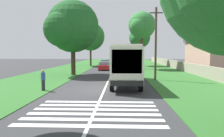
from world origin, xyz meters
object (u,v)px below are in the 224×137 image
object	(u,v)px
trailing_car_1	(105,64)
roadside_tree_right_2	(141,26)
roadside_tree_right_0	(139,38)
coach_bus	(125,62)
pedestrian	(43,80)
trailing_car_0	(104,66)
roadside_building	(219,52)
roadside_tree_left_1	(71,28)
roadside_tree_left_2	(90,37)
utility_pole	(156,43)

from	to	relation	value
trailing_car_1	roadside_tree_right_2	bearing A→B (deg)	-131.46
roadside_tree_right_0	roadside_tree_right_2	distance (m)	9.22
coach_bus	pedestrian	xyz separation A→B (m)	(-4.13, 6.67, -1.24)
trailing_car_0	roadside_building	xyz separation A→B (m)	(-1.09, -19.19, 2.46)
roadside_tree_right_0	roadside_tree_right_2	size ratio (longest dim) A/B	0.83
roadside_tree_left_1	pedestrian	bearing A→B (deg)	-177.95
roadside_tree_left_1	roadside_tree_right_2	distance (m)	15.14
roadside_building	pedestrian	size ratio (longest dim) A/B	7.58
coach_bus	roadside_tree_right_0	xyz separation A→B (m)	(28.18, -3.62, 4.02)
roadside_tree_left_2	roadside_tree_right_0	bearing A→B (deg)	-89.74
coach_bus	trailing_car_0	world-z (taller)	coach_bus
roadside_tree_right_2	utility_pole	bearing A→B (deg)	-179.35
utility_pole	roadside_building	xyz separation A→B (m)	(12.64, -12.41, -1.04)
utility_pole	coach_bus	bearing A→B (deg)	133.46
coach_bus	roadside_tree_left_1	bearing A→B (deg)	41.10
trailing_car_1	roadside_tree_right_2	size ratio (longest dim) A/B	0.41
utility_pole	roadside_tree_left_2	bearing A→B (deg)	23.65
roadside_tree_left_1	roadside_tree_right_0	distance (m)	22.72
roadside_tree_left_2	pedestrian	xyz separation A→B (m)	(-32.26, -0.81, -5.48)
roadside_tree_left_2	roadside_building	world-z (taller)	roadside_tree_left_2
trailing_car_1	roadside_tree_left_2	bearing A→B (deg)	52.79
roadside_tree_left_1	roadside_building	bearing A→B (deg)	-71.39
roadside_tree_right_0	pedestrian	world-z (taller)	roadside_tree_right_0
coach_bus	trailing_car_1	bearing A→B (deg)	8.63
roadside_tree_left_2	roadside_building	distance (m)	26.53
coach_bus	pedestrian	world-z (taller)	coach_bus
coach_bus	trailing_car_0	xyz separation A→B (m)	(16.96, 3.36, -1.48)
coach_bus	trailing_car_0	distance (m)	17.36
utility_pole	pedestrian	size ratio (longest dim) A/B	4.72
roadside_tree_left_2	coach_bus	bearing A→B (deg)	-165.10
roadside_tree_right_0	trailing_car_0	bearing A→B (deg)	148.12
roadside_tree_right_2	trailing_car_1	bearing A→B (deg)	48.54
roadside_tree_left_2	roadside_building	size ratio (longest dim) A/B	0.76
roadside_building	roadside_tree_left_2	bearing A→B (deg)	62.27
roadside_tree_left_1	roadside_tree_right_2	size ratio (longest dim) A/B	0.96
trailing_car_0	pedestrian	world-z (taller)	pedestrian
roadside_tree_right_2	pedestrian	bearing A→B (deg)	156.90
roadside_tree_left_2	roadside_tree_right_2	size ratio (longest dim) A/B	0.93
roadside_tree_right_2	roadside_tree_left_1	bearing A→B (deg)	136.63
pedestrian	roadside_tree_right_2	bearing A→B (deg)	-23.10
roadside_tree_left_2	pedestrian	size ratio (longest dim) A/B	5.74
utility_pole	roadside_tree_left_1	bearing A→B (deg)	64.99
trailing_car_1	utility_pole	bearing A→B (deg)	-161.82
roadside_tree_right_0	roadside_tree_right_2	bearing A→B (deg)	177.61
trailing_car_0	utility_pole	xyz separation A→B (m)	(-13.72, -6.78, 3.51)
trailing_car_0	trailing_car_1	bearing A→B (deg)	3.33
roadside_tree_left_1	roadside_tree_right_0	xyz separation A→B (m)	(20.03, -10.73, -0.21)
roadside_tree_left_1	roadside_building	world-z (taller)	roadside_tree_left_1
coach_bus	pedestrian	distance (m)	7.94
roadside_tree_left_2	utility_pole	bearing A→B (deg)	-156.35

